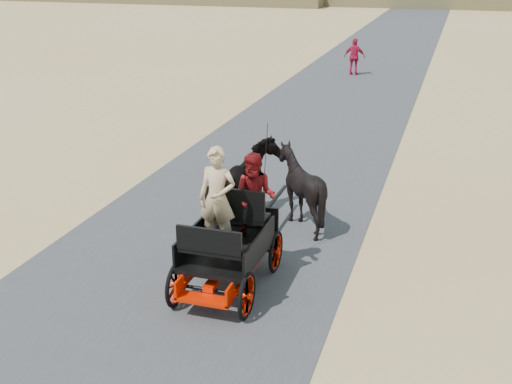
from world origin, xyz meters
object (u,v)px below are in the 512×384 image
(carriage, at_px, (229,267))
(horse_right, at_px, (301,188))
(pedestrian, at_px, (355,57))
(horse_left, at_px, (251,183))

(carriage, distance_m, horse_right, 3.09)
(carriage, xyz_separation_m, horse_right, (0.55, 3.00, 0.49))
(horse_right, distance_m, pedestrian, 18.34)
(horse_left, distance_m, pedestrian, 18.26)
(carriage, bearing_deg, horse_right, 79.61)
(carriage, height_order, pedestrian, pedestrian)
(carriage, distance_m, horse_left, 3.09)
(pedestrian, bearing_deg, horse_right, 98.88)
(horse_right, bearing_deg, carriage, 79.61)
(horse_left, height_order, pedestrian, pedestrian)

